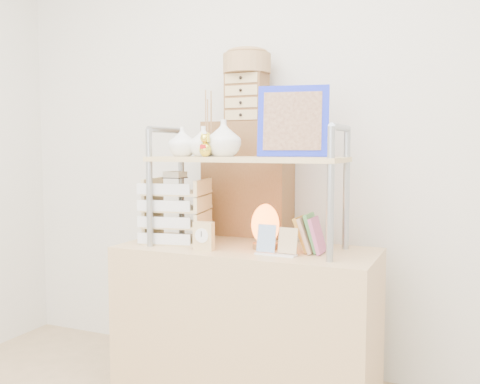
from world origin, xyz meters
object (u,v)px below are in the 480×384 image
at_px(desk, 246,326).
at_px(cabinet, 248,247).
at_px(letter_tray, 176,214).
at_px(salt_lamp, 265,226).

height_order(desk, cabinet, cabinet).
relative_size(cabinet, letter_tray, 3.88).
bearing_deg(desk, cabinet, 111.41).
height_order(desk, letter_tray, letter_tray).
height_order(desk, salt_lamp, salt_lamp).
bearing_deg(desk, salt_lamp, 7.04).
relative_size(cabinet, salt_lamp, 6.52).
bearing_deg(letter_tray, cabinet, 57.91).
xyz_separation_m(desk, letter_tray, (-0.38, 0.00, 0.51)).
xyz_separation_m(cabinet, salt_lamp, (0.23, -0.36, 0.18)).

